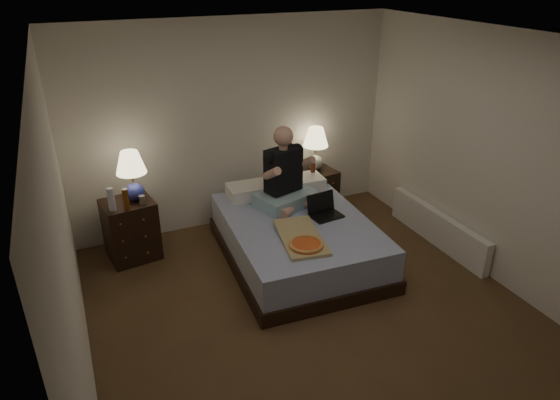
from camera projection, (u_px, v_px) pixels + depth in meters
name	position (u px, v px, depth m)	size (l,w,h in m)	color
floor	(319.00, 319.00, 4.68)	(4.00, 4.50, 0.00)	brown
ceiling	(331.00, 44.00, 3.59)	(4.00, 4.50, 0.00)	white
wall_back	(234.00, 125.00, 5.99)	(4.00, 2.50, 0.00)	silver
wall_front	(559.00, 394.00, 2.28)	(4.00, 2.50, 0.00)	silver
wall_left	(66.00, 251.00, 3.40)	(4.50, 2.50, 0.00)	silver
wall_right	(504.00, 164.00, 4.87)	(4.50, 2.50, 0.00)	silver
bed	(298.00, 240.00, 5.53)	(1.47, 1.96, 0.49)	#5B70B6
nightstand_left	(131.00, 230.00, 5.54)	(0.53, 0.47, 0.69)	black
nightstand_right	(316.00, 192.00, 6.54)	(0.46, 0.41, 0.60)	black
lamp_left	(132.00, 176.00, 5.31)	(0.32, 0.32, 0.56)	navy
lamp_right	(315.00, 149.00, 6.33)	(0.32, 0.32, 0.56)	gray
water_bottle	(111.00, 199.00, 5.16)	(0.07, 0.07, 0.25)	silver
soda_can	(142.00, 200.00, 5.32)	(0.07, 0.07, 0.10)	#A9A9A4
beer_bottle_left	(126.00, 199.00, 5.18)	(0.06, 0.06, 0.23)	#63310E
beer_bottle_right	(313.00, 166.00, 6.23)	(0.06, 0.06, 0.23)	#5F270D
person	(286.00, 168.00, 5.56)	(0.66, 0.52, 0.93)	black
laptop	(327.00, 207.00, 5.45)	(0.34, 0.28, 0.24)	black
pizza_box	(306.00, 245.00, 4.87)	(0.40, 0.76, 0.08)	tan
radiator	(437.00, 228.00, 5.86)	(0.10, 1.60, 0.40)	white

